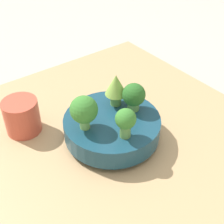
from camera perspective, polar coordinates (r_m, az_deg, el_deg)
name	(u,v)px	position (r m, az deg, el deg)	size (l,w,h in m)	color
ground_plane	(105,159)	(0.77, -1.36, -8.58)	(6.00, 6.00, 0.00)	#ADA89E
table	(105,154)	(0.76, -1.38, -7.70)	(0.84, 0.83, 0.03)	tan
bowl	(112,127)	(0.75, 0.00, -2.74)	(0.23, 0.23, 0.06)	navy
romanesco_piece_near	(116,87)	(0.75, 0.71, 4.67)	(0.05, 0.05, 0.08)	#609347
broccoli_floret_front	(134,96)	(0.74, 4.00, 2.97)	(0.06, 0.06, 0.07)	#609347
broccoli_floret_left	(126,121)	(0.66, 2.50, -1.61)	(0.05, 0.05, 0.07)	#609347
broccoli_floret_back	(84,110)	(0.68, -5.16, 0.30)	(0.06, 0.06, 0.08)	#7AB256
cup	(22,116)	(0.80, -16.15, -0.74)	(0.09, 0.09, 0.09)	#C64C38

